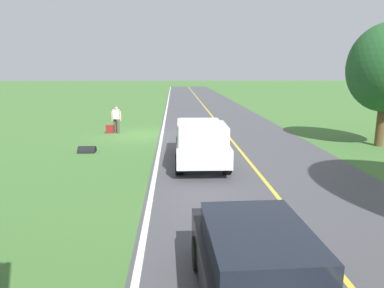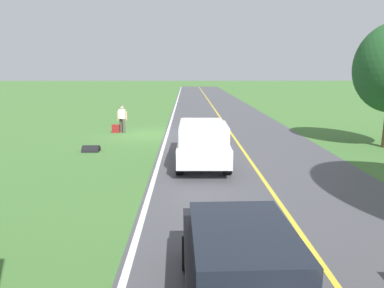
{
  "view_description": "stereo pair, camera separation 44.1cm",
  "coord_description": "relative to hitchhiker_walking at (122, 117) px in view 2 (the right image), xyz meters",
  "views": [
    {
      "loc": [
        -1.89,
        21.04,
        3.9
      ],
      "look_at": [
        -2.52,
        8.65,
        1.25
      ],
      "focal_mm": 32.91,
      "sensor_mm": 36.0,
      "label": 1
    },
    {
      "loc": [
        -2.33,
        21.06,
        3.9
      ],
      "look_at": [
        -2.52,
        8.65,
        1.25
      ],
      "focal_mm": 32.91,
      "sensor_mm": 36.0,
      "label": 2
    }
  ],
  "objects": [
    {
      "name": "ground_plane",
      "position": [
        -1.7,
        0.77,
        -0.98
      ],
      "size": [
        200.0,
        200.0,
        0.0
      ],
      "primitive_type": "plane",
      "color": "#427033"
    },
    {
      "name": "drainage_culvert",
      "position": [
        0.61,
        5.2,
        -0.98
      ],
      "size": [
        0.8,
        0.6,
        0.6
      ],
      "primitive_type": "cylinder",
      "rotation": [
        0.0,
        1.57,
        0.0
      ],
      "color": "black",
      "rests_on": "ground"
    },
    {
      "name": "sedan_ahead_same_lane",
      "position": [
        -4.92,
        16.8,
        -0.23
      ],
      "size": [
        2.02,
        4.45,
        1.41
      ],
      "color": "black",
      "rests_on": "ground"
    },
    {
      "name": "lane_edge_line",
      "position": [
        -2.83,
        0.77,
        -0.98
      ],
      "size": [
        0.16,
        117.6,
        0.0
      ],
      "primitive_type": "cube",
      "color": "silver",
      "rests_on": "ground"
    },
    {
      "name": "road_surface",
      "position": [
        -6.78,
        0.77,
        -0.98
      ],
      "size": [
        8.27,
        120.0,
        0.0
      ],
      "primitive_type": "cube",
      "color": "#47474C",
      "rests_on": "ground"
    },
    {
      "name": "lane_centre_line",
      "position": [
        -6.78,
        0.77,
        -0.98
      ],
      "size": [
        0.14,
        117.6,
        0.0
      ],
      "primitive_type": "cube",
      "color": "gold",
      "rests_on": "ground"
    },
    {
      "name": "hitchhiker_walking",
      "position": [
        0.0,
        0.0,
        0.0
      ],
      "size": [
        0.62,
        0.51,
        1.75
      ],
      "color": "#4C473D",
      "rests_on": "ground"
    },
    {
      "name": "suitcase_carried",
      "position": [
        0.42,
        0.08,
        -0.72
      ],
      "size": [
        0.46,
        0.2,
        0.51
      ],
      "primitive_type": "cube",
      "rotation": [
        0.0,
        0.0,
        1.57
      ],
      "color": "maroon",
      "rests_on": "ground"
    },
    {
      "name": "pickup_truck_passing",
      "position": [
        -4.68,
        7.6,
        -0.01
      ],
      "size": [
        2.17,
        5.44,
        1.82
      ],
      "color": "silver",
      "rests_on": "ground"
    }
  ]
}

